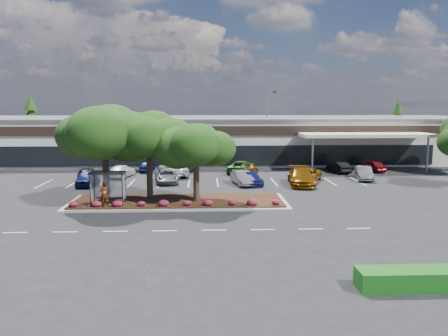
{
  "coord_description": "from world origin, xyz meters",
  "views": [
    {
      "loc": [
        0.29,
        -31.64,
        8.17
      ],
      "look_at": [
        1.89,
        6.3,
        2.6
      ],
      "focal_mm": 35.0,
      "sensor_mm": 36.0,
      "label": 1
    }
  ],
  "objects_px": {
    "light_pole": "(268,131)",
    "car_1": "(87,178)",
    "car_0": "(88,176)",
    "survey_stake": "(148,274)"
  },
  "relations": [
    {
      "from": "survey_stake",
      "to": "car_0",
      "type": "relative_size",
      "value": 0.21
    },
    {
      "from": "survey_stake",
      "to": "car_0",
      "type": "xyz_separation_m",
      "value": [
        -9.64,
        26.6,
        0.05
      ]
    },
    {
      "from": "car_0",
      "to": "car_1",
      "type": "relative_size",
      "value": 1.14
    },
    {
      "from": "car_0",
      "to": "survey_stake",
      "type": "bearing_deg",
      "value": -88.78
    },
    {
      "from": "light_pole",
      "to": "survey_stake",
      "type": "xyz_separation_m",
      "value": [
        -11.1,
        -41.01,
        -3.77
      ]
    },
    {
      "from": "light_pole",
      "to": "car_0",
      "type": "distance_m",
      "value": 25.52
    },
    {
      "from": "light_pole",
      "to": "car_1",
      "type": "bearing_deg",
      "value": -143.07
    },
    {
      "from": "survey_stake",
      "to": "car_0",
      "type": "distance_m",
      "value": 28.3
    },
    {
      "from": "light_pole",
      "to": "car_0",
      "type": "height_order",
      "value": "light_pole"
    },
    {
      "from": "light_pole",
      "to": "car_1",
      "type": "relative_size",
      "value": 2.27
    }
  ]
}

